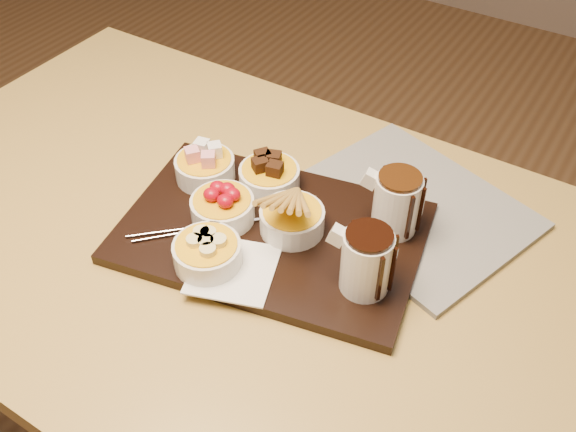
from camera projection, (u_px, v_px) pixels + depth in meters
The scene contains 12 objects.
dining_table at pixel (213, 261), 1.10m from camera, with size 1.20×0.80×0.75m.
serving_board at pixel (272, 233), 1.00m from camera, with size 0.46×0.30×0.02m, color black.
napkin at pixel (233, 269), 0.93m from camera, with size 0.12×0.12×0.00m, color white.
bowl_marshmallows at pixel (205, 169), 1.07m from camera, with size 0.10×0.10×0.04m, color silver.
bowl_cake at pixel (269, 178), 1.05m from camera, with size 0.10×0.10×0.04m, color silver.
bowl_strawberries at pixel (223, 209), 1.00m from camera, with size 0.10×0.10×0.04m, color silver.
bowl_biscotti at pixel (292, 220), 0.98m from camera, with size 0.10×0.10×0.04m, color silver.
bowl_bananas at pixel (207, 254), 0.93m from camera, with size 0.10×0.10×0.04m, color silver.
pitcher_dark_chocolate at pixel (366, 262), 0.88m from camera, with size 0.07×0.07×0.10m, color silver.
pitcher_milk_chocolate at pixel (396, 204), 0.96m from camera, with size 0.07×0.07×0.10m, color silver.
fondue_skewers at pixel (211, 225), 1.00m from camera, with size 0.26×0.03×0.01m, color silver, non-canonical shape.
newspaper at pixel (410, 207), 1.05m from camera, with size 0.36×0.28×0.01m, color beige.
Camera 1 is at (0.51, -0.56, 1.47)m, focal length 40.00 mm.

